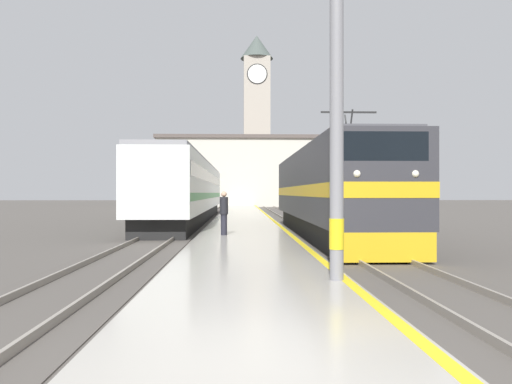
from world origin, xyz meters
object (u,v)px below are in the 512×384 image
Objects in this scene: locomotive_train at (327,192)px; clock_tower at (257,115)px; catenary_mast at (340,56)px; person_on_platform at (224,212)px; passenger_train at (190,190)px.

locomotive_train is 57.04m from clock_tower.
catenary_mast is 5.02× the size of person_on_platform.
passenger_train is 17.07× the size of person_on_platform.
locomotive_train is 0.62× the size of passenger_train.
clock_tower reaches higher than locomotive_train.
passenger_train is at bearing -98.02° from clock_tower.
person_on_platform is 59.71m from clock_tower.
passenger_train is (-7.40, 12.36, 0.18)m from locomotive_train.
locomotive_train is 5.29m from person_on_platform.
person_on_platform is at bearing -79.28° from passenger_train.
catenary_mast is 69.29m from clock_tower.
clock_tower is (3.30, 58.18, 13.02)m from person_on_platform.
passenger_train is 45.40m from clock_tower.
locomotive_train is 10.62× the size of person_on_platform.
locomotive_train is 14.41m from passenger_train.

